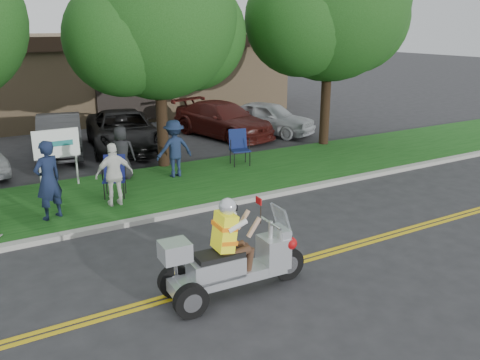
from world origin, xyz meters
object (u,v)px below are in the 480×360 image
trike_scooter (230,262)px  lawn_chair_b (239,145)px  lawn_chair_a (115,173)px  parked_car_far_right (269,118)px  spectator_adult_left (48,180)px  spectator_adult_right (114,174)px  parked_car_mid (123,131)px  parked_car_right (223,120)px  parked_car_left (60,135)px

trike_scooter → lawn_chair_b: bearing=61.5°
trike_scooter → lawn_chair_a: 5.96m
lawn_chair_a → parked_car_far_right: bearing=55.2°
spectator_adult_left → lawn_chair_a: bearing=-178.8°
lawn_chair_a → spectator_adult_left: (-1.83, -0.88, 0.33)m
spectator_adult_right → parked_car_far_right: (8.45, 5.72, -0.23)m
spectator_adult_left → parked_car_mid: size_ratio=0.36×
parked_car_far_right → spectator_adult_left: bearing=-174.6°
trike_scooter → parked_car_right: size_ratio=0.56×
trike_scooter → spectator_adult_right: (-0.40, 5.20, 0.29)m
spectator_adult_left → parked_car_far_right: spectator_adult_left is taller
lawn_chair_b → parked_car_mid: bearing=134.2°
parked_car_left → parked_car_far_right: size_ratio=1.06×
lawn_chair_a → parked_car_left: 5.75m
parked_car_mid → parked_car_far_right: (6.26, -0.32, -0.03)m
lawn_chair_a → lawn_chair_b: bearing=37.6°
trike_scooter → spectator_adult_left: 5.47m
lawn_chair_a → spectator_adult_right: bearing=-82.4°
lawn_chair_a → lawn_chair_b: (4.47, 1.07, 0.03)m
trike_scooter → spectator_adult_left: (-2.00, 5.08, 0.42)m
lawn_chair_a → lawn_chair_b: lawn_chair_b is taller
parked_car_left → lawn_chair_a: bearing=-75.7°
parked_car_right → parked_car_left: bearing=163.8°
lawn_chair_b → parked_car_left: size_ratio=0.27×
trike_scooter → lawn_chair_a: (-0.17, 5.96, 0.09)m
parked_car_mid → parked_car_far_right: parked_car_mid is taller
spectator_adult_left → parked_car_far_right: (10.05, 5.84, -0.36)m
spectator_adult_right → parked_car_left: (-0.00, 6.50, -0.21)m
spectator_adult_left → lawn_chair_b: bearing=172.6°
spectator_adult_right → parked_car_far_right: bearing=-142.4°
trike_scooter → parked_car_left: trike_scooter is taller
lawn_chair_b → spectator_adult_left: bearing=-149.3°
trike_scooter → lawn_chair_b: 8.24m
lawn_chair_a → spectator_adult_left: spectator_adult_left is taller
lawn_chair_b → lawn_chair_a: bearing=-153.1°
lawn_chair_b → parked_car_left: bearing=148.6°
parked_car_left → parked_car_far_right: (8.45, -0.79, -0.01)m
parked_car_right → spectator_adult_right: bearing=-149.9°
lawn_chair_b → parked_car_left: (-4.70, 4.68, -0.04)m
parked_car_mid → parked_car_right: size_ratio=1.06×
spectator_adult_right → parked_car_right: spectator_adult_right is taller
trike_scooter → parked_car_mid: trike_scooter is taller
parked_car_right → parked_car_far_right: bearing=-27.7°
parked_car_far_right → lawn_chair_a: bearing=-173.6°
trike_scooter → parked_car_left: (-0.40, 11.70, 0.08)m
lawn_chair_a → parked_car_far_right: size_ratio=0.27×
trike_scooter → spectator_adult_right: bearing=97.3°
trike_scooter → parked_car_right: trike_scooter is taller
spectator_adult_left → spectator_adult_right: spectator_adult_left is taller
parked_car_left → spectator_adult_left: bearing=-91.5°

